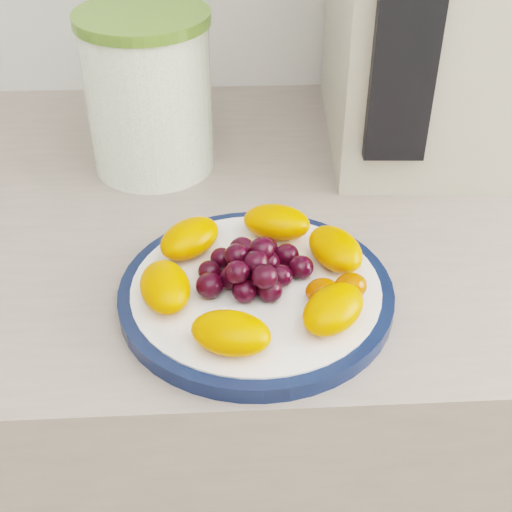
{
  "coord_description": "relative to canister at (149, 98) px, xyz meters",
  "views": [
    {
      "loc": [
        -0.14,
        0.54,
        1.32
      ],
      "look_at": [
        -0.11,
        1.03,
        0.95
      ],
      "focal_mm": 50.0,
      "sensor_mm": 36.0,
      "label": 1
    }
  ],
  "objects": [
    {
      "name": "counter",
      "position": [
        0.21,
        -0.08,
        -0.53
      ],
      "size": [
        3.5,
        0.6,
        0.9
      ],
      "primitive_type": "cube",
      "color": "gray",
      "rests_on": "floor"
    },
    {
      "name": "cabinet_face",
      "position": [
        0.21,
        -0.08,
        -0.56
      ],
      "size": [
        3.48,
        0.58,
        0.84
      ],
      "primitive_type": "cube",
      "color": "#9A6E4C",
      "rests_on": "floor"
    },
    {
      "name": "plate_rim",
      "position": [
        0.1,
        -0.25,
        -0.08
      ],
      "size": [
        0.24,
        0.24,
        0.01
      ],
      "primitive_type": "cylinder",
      "color": "#0E1A3C",
      "rests_on": "counter"
    },
    {
      "name": "plate_face",
      "position": [
        0.1,
        -0.25,
        -0.07
      ],
      "size": [
        0.22,
        0.22,
        0.02
      ],
      "primitive_type": "cylinder",
      "color": "white",
      "rests_on": "counter"
    },
    {
      "name": "canister",
      "position": [
        0.0,
        0.0,
        0.0
      ],
      "size": [
        0.16,
        0.16,
        0.17
      ],
      "primitive_type": "cylinder",
      "rotation": [
        0.0,
        0.0,
        -0.21
      ],
      "color": "#4B6D1C",
      "rests_on": "counter"
    },
    {
      "name": "canister_lid",
      "position": [
        -0.0,
        0.0,
        0.09
      ],
      "size": [
        0.17,
        0.17,
        0.01
      ],
      "primitive_type": "cylinder",
      "rotation": [
        0.0,
        0.0,
        -0.21
      ],
      "color": "#567A2B",
      "rests_on": "canister"
    },
    {
      "name": "appliance_panel",
      "position": [
        0.26,
        -0.09,
        0.1
      ],
      "size": [
        0.06,
        0.02,
        0.27
      ],
      "primitive_type": "cube",
      "rotation": [
        0.0,
        0.0,
        -0.06
      ],
      "color": "black",
      "rests_on": "appliance_body"
    },
    {
      "name": "fruit_plate",
      "position": [
        0.11,
        -0.25,
        -0.05
      ],
      "size": [
        0.21,
        0.21,
        0.04
      ],
      "color": "#FA6700",
      "rests_on": "plate_face"
    }
  ]
}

